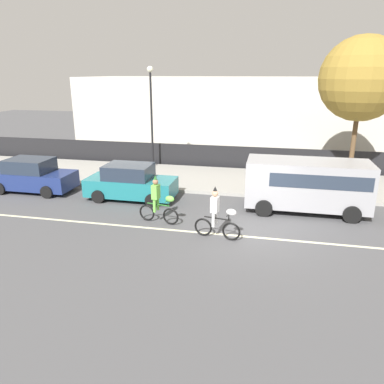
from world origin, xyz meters
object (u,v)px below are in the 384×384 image
(parked_car_teal, at_px, (131,183))
(parked_car_navy, at_px, (32,176))
(parade_cyclist_zebra, at_px, (218,216))
(street_lamp_post, at_px, (151,102))
(parade_cyclist_lime, at_px, (159,202))
(parked_van_grey, at_px, (309,182))

(parked_car_teal, bearing_deg, parked_car_navy, 178.82)
(parade_cyclist_zebra, relative_size, parked_car_teal, 0.47)
(parked_car_navy, relative_size, street_lamp_post, 0.70)
(parade_cyclist_zebra, height_order, parked_car_teal, parade_cyclist_zebra)
(parade_cyclist_lime, height_order, parked_car_teal, parade_cyclist_lime)
(parade_cyclist_lime, distance_m, parked_car_teal, 3.31)
(parade_cyclist_zebra, relative_size, parked_car_navy, 0.47)
(parade_cyclist_zebra, distance_m, parked_car_navy, 10.43)
(parade_cyclist_lime, bearing_deg, parked_car_navy, 160.27)
(parade_cyclist_zebra, bearing_deg, street_lamp_post, 120.23)
(parked_car_teal, relative_size, parked_car_navy, 1.00)
(parked_van_grey, distance_m, street_lamp_post, 10.77)
(parked_van_grey, xyz_separation_m, street_lamp_post, (-8.71, 5.73, 2.71))
(parade_cyclist_lime, distance_m, parade_cyclist_zebra, 2.63)
(street_lamp_post, bearing_deg, parked_car_navy, -127.80)
(parked_van_grey, bearing_deg, parade_cyclist_zebra, -133.19)
(street_lamp_post, bearing_deg, parked_van_grey, -33.34)
(parade_cyclist_zebra, xyz_separation_m, street_lamp_post, (-5.39, 9.26, 3.15))
(parked_van_grey, relative_size, parked_car_navy, 1.22)
(parade_cyclist_zebra, bearing_deg, parked_car_navy, 159.96)
(parade_cyclist_lime, height_order, parked_car_navy, parade_cyclist_lime)
(parked_car_navy, bearing_deg, parked_car_teal, -1.18)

